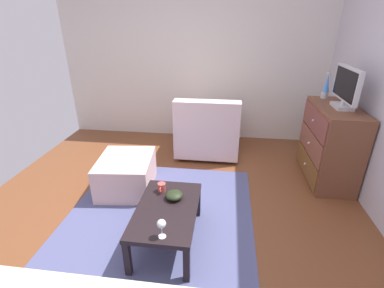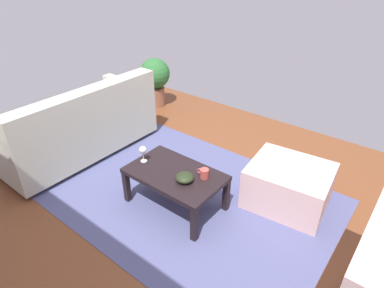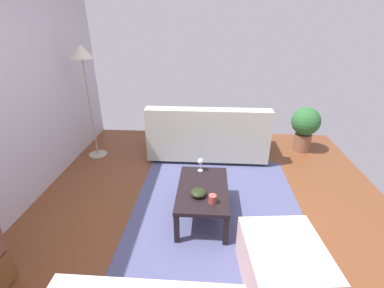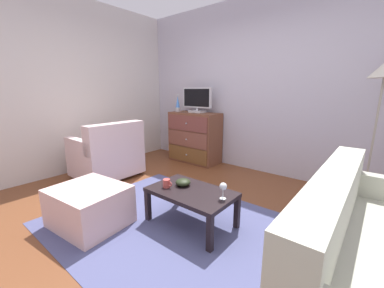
% 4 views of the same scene
% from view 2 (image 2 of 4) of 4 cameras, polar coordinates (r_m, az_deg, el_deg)
% --- Properties ---
extents(ground_plane, '(5.24, 4.51, 0.05)m').
position_cam_2_polar(ground_plane, '(2.98, 0.26, -13.19)').
color(ground_plane, brown).
extents(area_rug, '(2.60, 1.90, 0.01)m').
position_cam_2_polar(area_rug, '(3.17, -0.37, -9.29)').
color(area_rug, '#4E527E').
rests_on(area_rug, ground_plane).
extents(coffee_table, '(0.85, 0.53, 0.37)m').
position_cam_2_polar(coffee_table, '(2.90, -2.98, -5.78)').
color(coffee_table, black).
rests_on(coffee_table, ground_plane).
extents(wine_glass, '(0.07, 0.07, 0.16)m').
position_cam_2_polar(wine_glass, '(2.99, -8.59, -1.11)').
color(wine_glass, silver).
rests_on(wine_glass, coffee_table).
extents(mug, '(0.11, 0.08, 0.08)m').
position_cam_2_polar(mug, '(2.78, 2.13, -5.17)').
color(mug, '#BA4A44').
rests_on(mug, coffee_table).
extents(bowl_decorative, '(0.16, 0.16, 0.07)m').
position_cam_2_polar(bowl_decorative, '(2.74, -1.31, -5.90)').
color(bowl_decorative, black).
rests_on(bowl_decorative, coffee_table).
extents(couch_large, '(0.85, 1.76, 0.83)m').
position_cam_2_polar(couch_large, '(3.90, -19.31, 2.89)').
color(couch_large, '#332319').
rests_on(couch_large, ground_plane).
extents(ottoman, '(0.76, 0.67, 0.40)m').
position_cam_2_polar(ottoman, '(3.12, 16.50, -7.00)').
color(ottoman, beige).
rests_on(ottoman, ground_plane).
extents(potted_plant, '(0.44, 0.44, 0.72)m').
position_cam_2_polar(potted_plant, '(4.93, -6.48, 11.46)').
color(potted_plant, brown).
rests_on(potted_plant, ground_plane).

